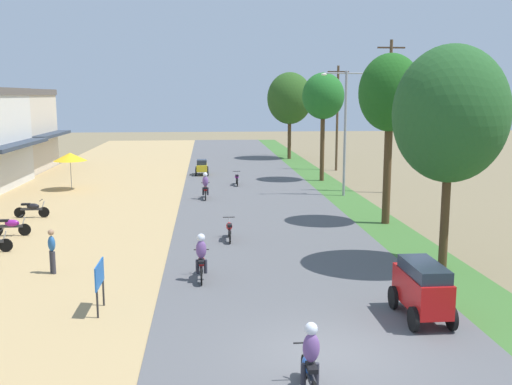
{
  "coord_description": "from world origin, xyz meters",
  "views": [
    {
      "loc": [
        -2.89,
        -13.34,
        6.4
      ],
      "look_at": [
        -0.34,
        16.53,
        1.38
      ],
      "focal_mm": 40.89,
      "sensor_mm": 36.0,
      "label": 1
    }
  ],
  "objects_px": {
    "parked_motorbike_third": "(11,225)",
    "motorbike_ahead_fourth": "(205,186)",
    "median_tree_second": "(390,94)",
    "motorbike_foreground_rider": "(310,360)",
    "street_signboard": "(100,278)",
    "pedestrian_on_shoulder": "(52,249)",
    "utility_pole_far": "(337,117)",
    "median_tree_fourth": "(290,98)",
    "median_tree_third": "(323,97)",
    "motorbike_ahead_fifth": "(237,178)",
    "vendor_umbrella": "(70,157)",
    "streetlamp_mid": "(289,113)",
    "motorbike_ahead_second": "(201,258)",
    "car_hatchback_yellow": "(202,167)",
    "median_tree_nearest": "(450,115)",
    "parked_motorbike_fourth": "(32,208)",
    "streetlamp_near": "(345,125)",
    "motorbike_ahead_third": "(229,229)",
    "car_van_red": "(422,287)",
    "utility_pole_near": "(389,115)"
  },
  "relations": [
    {
      "from": "motorbike_ahead_second",
      "to": "median_tree_nearest",
      "type": "bearing_deg",
      "value": 4.74
    },
    {
      "from": "parked_motorbike_third",
      "to": "motorbike_ahead_second",
      "type": "bearing_deg",
      "value": -39.62
    },
    {
      "from": "motorbike_ahead_fifth",
      "to": "pedestrian_on_shoulder",
      "type": "bearing_deg",
      "value": -110.87
    },
    {
      "from": "median_tree_nearest",
      "to": "parked_motorbike_third",
      "type": "bearing_deg",
      "value": 159.87
    },
    {
      "from": "street_signboard",
      "to": "median_tree_second",
      "type": "bearing_deg",
      "value": 42.55
    },
    {
      "from": "car_hatchback_yellow",
      "to": "motorbike_ahead_second",
      "type": "height_order",
      "value": "motorbike_ahead_second"
    },
    {
      "from": "pedestrian_on_shoulder",
      "to": "motorbike_ahead_third",
      "type": "relative_size",
      "value": 0.9
    },
    {
      "from": "parked_motorbike_third",
      "to": "motorbike_ahead_fourth",
      "type": "bearing_deg",
      "value": 44.97
    },
    {
      "from": "vendor_umbrella",
      "to": "streetlamp_near",
      "type": "height_order",
      "value": "streetlamp_near"
    },
    {
      "from": "street_signboard",
      "to": "motorbike_ahead_fourth",
      "type": "height_order",
      "value": "motorbike_ahead_fourth"
    },
    {
      "from": "parked_motorbike_fourth",
      "to": "motorbike_ahead_fourth",
      "type": "relative_size",
      "value": 1.0
    },
    {
      "from": "street_signboard",
      "to": "motorbike_foreground_rider",
      "type": "bearing_deg",
      "value": -45.26
    },
    {
      "from": "motorbike_foreground_rider",
      "to": "motorbike_ahead_third",
      "type": "distance_m",
      "value": 13.69
    },
    {
      "from": "median_tree_fourth",
      "to": "pedestrian_on_shoulder",
      "type": "bearing_deg",
      "value": -110.43
    },
    {
      "from": "pedestrian_on_shoulder",
      "to": "utility_pole_far",
      "type": "xyz_separation_m",
      "value": [
        16.66,
        28.19,
        3.64
      ]
    },
    {
      "from": "motorbike_ahead_fourth",
      "to": "median_tree_fourth",
      "type": "bearing_deg",
      "value": 69.53
    },
    {
      "from": "car_hatchback_yellow",
      "to": "parked_motorbike_fourth",
      "type": "bearing_deg",
      "value": -118.97
    },
    {
      "from": "streetlamp_near",
      "to": "car_van_red",
      "type": "xyz_separation_m",
      "value": [
        -2.65,
        -20.69,
        -3.54
      ]
    },
    {
      "from": "median_tree_fourth",
      "to": "motorbike_ahead_third",
      "type": "xyz_separation_m",
      "value": [
        -7.36,
        -32.95,
        -5.5
      ]
    },
    {
      "from": "vendor_umbrella",
      "to": "streetlamp_mid",
      "type": "relative_size",
      "value": 0.32
    },
    {
      "from": "median_tree_second",
      "to": "motorbike_foreground_rider",
      "type": "distance_m",
      "value": 18.63
    },
    {
      "from": "median_tree_nearest",
      "to": "pedestrian_on_shoulder",
      "type": "bearing_deg",
      "value": 177.93
    },
    {
      "from": "parked_motorbike_fourth",
      "to": "motorbike_ahead_second",
      "type": "bearing_deg",
      "value": -51.61
    },
    {
      "from": "streetlamp_near",
      "to": "motorbike_ahead_fourth",
      "type": "distance_m",
      "value": 9.56
    },
    {
      "from": "vendor_umbrella",
      "to": "motorbike_ahead_third",
      "type": "relative_size",
      "value": 1.4
    },
    {
      "from": "street_signboard",
      "to": "motorbike_ahead_fifth",
      "type": "height_order",
      "value": "street_signboard"
    },
    {
      "from": "median_tree_third",
      "to": "motorbike_ahead_fifth",
      "type": "relative_size",
      "value": 4.43
    },
    {
      "from": "street_signboard",
      "to": "median_tree_fourth",
      "type": "height_order",
      "value": "median_tree_fourth"
    },
    {
      "from": "utility_pole_far",
      "to": "motorbike_foreground_rider",
      "type": "height_order",
      "value": "utility_pole_far"
    },
    {
      "from": "median_tree_third",
      "to": "utility_pole_far",
      "type": "relative_size",
      "value": 0.9
    },
    {
      "from": "median_tree_nearest",
      "to": "vendor_umbrella",
      "type": "bearing_deg",
      "value": 132.24
    },
    {
      "from": "parked_motorbike_third",
      "to": "street_signboard",
      "type": "distance_m",
      "value": 11.46
    },
    {
      "from": "vendor_umbrella",
      "to": "median_tree_second",
      "type": "bearing_deg",
      "value": -33.69
    },
    {
      "from": "streetlamp_mid",
      "to": "car_hatchback_yellow",
      "type": "xyz_separation_m",
      "value": [
        -9.08,
        -14.37,
        -3.85
      ]
    },
    {
      "from": "parked_motorbike_third",
      "to": "motorbike_ahead_fifth",
      "type": "distance_m",
      "value": 18.02
    },
    {
      "from": "median_tree_second",
      "to": "streetlamp_mid",
      "type": "bearing_deg",
      "value": 90.33
    },
    {
      "from": "utility_pole_near",
      "to": "motorbike_foreground_rider",
      "type": "xyz_separation_m",
      "value": [
        -9.74,
        -25.86,
        -4.28
      ]
    },
    {
      "from": "pedestrian_on_shoulder",
      "to": "median_tree_second",
      "type": "relative_size",
      "value": 0.19
    },
    {
      "from": "streetlamp_near",
      "to": "motorbike_ahead_second",
      "type": "distance_m",
      "value": 19.17
    },
    {
      "from": "motorbike_foreground_rider",
      "to": "car_hatchback_yellow",
      "type": "bearing_deg",
      "value": 94.08
    },
    {
      "from": "motorbike_foreground_rider",
      "to": "motorbike_ahead_fifth",
      "type": "xyz_separation_m",
      "value": [
        0.01,
        29.51,
        -0.28
      ]
    },
    {
      "from": "median_tree_third",
      "to": "median_tree_fourth",
      "type": "relative_size",
      "value": 0.93
    },
    {
      "from": "pedestrian_on_shoulder",
      "to": "motorbike_ahead_fifth",
      "type": "xyz_separation_m",
      "value": [
        7.69,
        20.18,
        -0.39
      ]
    },
    {
      "from": "streetlamp_mid",
      "to": "parked_motorbike_third",
      "type": "bearing_deg",
      "value": -117.23
    },
    {
      "from": "vendor_umbrella",
      "to": "motorbike_foreground_rider",
      "type": "height_order",
      "value": "vendor_umbrella"
    },
    {
      "from": "pedestrian_on_shoulder",
      "to": "streetlamp_mid",
      "type": "xyz_separation_m",
      "value": [
        14.26,
        40.14,
        3.63
      ]
    },
    {
      "from": "median_tree_second",
      "to": "motorbike_ahead_fourth",
      "type": "xyz_separation_m",
      "value": [
        -8.98,
        7.64,
        -5.58
      ]
    },
    {
      "from": "parked_motorbike_third",
      "to": "median_tree_fourth",
      "type": "bearing_deg",
      "value": 61.2
    },
    {
      "from": "street_signboard",
      "to": "motorbike_ahead_third",
      "type": "xyz_separation_m",
      "value": [
        4.14,
        8.29,
        -0.53
      ]
    },
    {
      "from": "street_signboard",
      "to": "motorbike_ahead_fourth",
      "type": "xyz_separation_m",
      "value": [
        3.09,
        18.72,
        -0.25
      ]
    }
  ]
}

